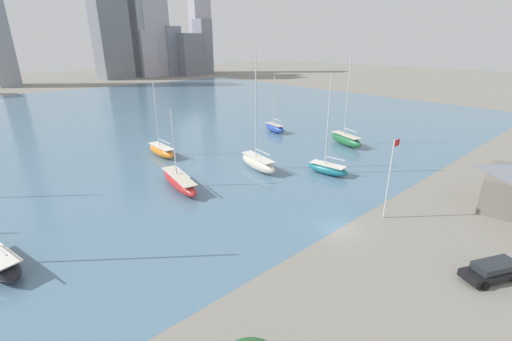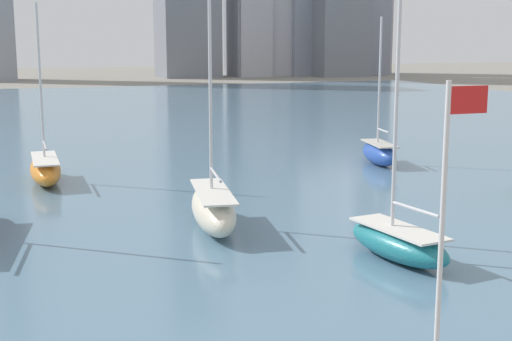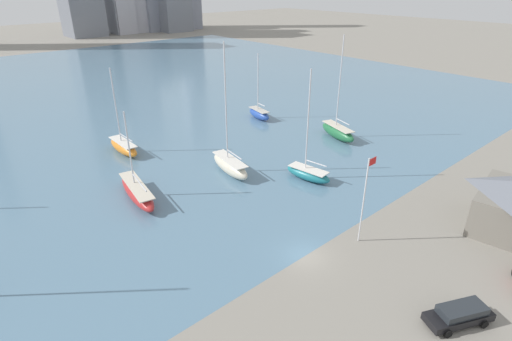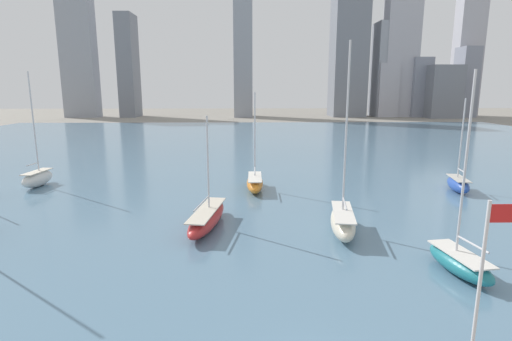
% 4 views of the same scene
% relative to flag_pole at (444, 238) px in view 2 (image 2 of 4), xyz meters
% --- Properties ---
extents(harbor_water, '(180.00, 140.00, 0.00)m').
position_rel_flag_pole_xyz_m(harbor_water, '(-5.87, 71.86, -4.96)').
color(harbor_water, slate).
rests_on(harbor_water, ground_plane).
extents(flag_pole, '(1.24, 0.14, 9.01)m').
position_rel_flag_pole_xyz_m(flag_pole, '(0.00, 0.00, 0.00)').
color(flag_pole, silver).
rests_on(flag_pole, ground_plane).
extents(sailboat_orange, '(2.22, 7.96, 12.52)m').
position_rel_flag_pole_xyz_m(sailboat_orange, '(-7.80, 36.59, -3.96)').
color(sailboat_orange, orange).
rests_on(sailboat_orange, harbor_water).
extents(sailboat_cream, '(3.45, 8.56, 16.98)m').
position_rel_flag_pole_xyz_m(sailboat_cream, '(-0.18, 20.56, -3.78)').
color(sailboat_cream, beige).
rests_on(sailboat_cream, harbor_water).
extents(sailboat_blue, '(3.10, 6.40, 11.80)m').
position_rel_flag_pole_xyz_m(sailboat_blue, '(18.22, 35.27, -3.96)').
color(sailboat_blue, '#284CA8').
rests_on(sailboat_blue, harbor_water).
extents(sailboat_teal, '(3.06, 6.67, 14.22)m').
position_rel_flag_pole_xyz_m(sailboat_teal, '(6.27, 12.41, -4.04)').
color(sailboat_teal, '#1E757F').
rests_on(sailboat_teal, harbor_water).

